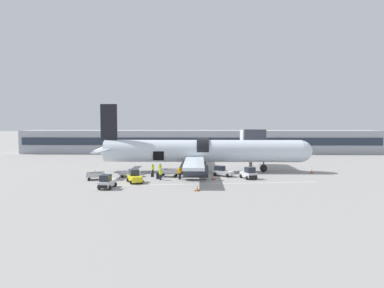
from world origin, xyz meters
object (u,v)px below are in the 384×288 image
at_px(airplane, 200,152).
at_px(baggage_cart_loading, 170,173).
at_px(baggage_tug_rear, 222,172).
at_px(ground_crew_supervisor, 153,169).
at_px(ground_crew_loader_a, 193,169).
at_px(baggage_cart_queued, 131,174).
at_px(baggage_tug_spare, 135,177).
at_px(baggage_tug_lead, 249,174).
at_px(suitcase_on_tarmac_upright, 158,176).
at_px(suitcase_on_tarmac_spare, 152,175).
at_px(ground_crew_helper, 180,172).
at_px(ground_crew_driver, 160,174).
at_px(baggage_tug_mid, 107,182).
at_px(baggage_cart_empty, 96,176).
at_px(ground_crew_loader_b, 160,168).

bearing_deg(airplane, baggage_cart_loading, -130.60).
xyz_separation_m(baggage_tug_rear, ground_crew_supervisor, (-10.47, 0.74, 0.24)).
bearing_deg(ground_crew_supervisor, ground_crew_loader_a, 6.50).
bearing_deg(baggage_cart_queued, baggage_tug_spare, -72.83).
bearing_deg(baggage_tug_lead, baggage_cart_queued, 175.36).
bearing_deg(baggage_tug_rear, baggage_tug_spare, -154.86).
height_order(baggage_cart_queued, suitcase_on_tarmac_upright, baggage_cart_queued).
bearing_deg(suitcase_on_tarmac_upright, suitcase_on_tarmac_spare, 121.09).
distance_m(ground_crew_loader_a, ground_crew_helper, 4.77).
relative_size(baggage_tug_spare, ground_crew_driver, 1.98).
relative_size(baggage_tug_mid, ground_crew_loader_a, 1.90).
xyz_separation_m(baggage_tug_spare, ground_crew_loader_a, (7.63, 7.08, 0.15)).
height_order(baggage_cart_empty, ground_crew_driver, ground_crew_driver).
xyz_separation_m(ground_crew_loader_a, suitcase_on_tarmac_spare, (-5.89, -2.44, -0.61)).
height_order(baggage_tug_mid, suitcase_on_tarmac_spare, baggage_tug_mid).
relative_size(ground_crew_driver, suitcase_on_tarmac_upright, 1.97).
bearing_deg(airplane, baggage_tug_spare, -130.89).
relative_size(baggage_tug_rear, suitcase_on_tarmac_spare, 5.23).
bearing_deg(baggage_tug_mid, suitcase_on_tarmac_upright, 52.35).
relative_size(baggage_cart_queued, ground_crew_loader_b, 2.47).
distance_m(ground_crew_driver, suitcase_on_tarmac_spare, 3.04).
height_order(airplane, baggage_cart_empty, airplane).
relative_size(baggage_tug_mid, baggage_tug_spare, 0.96).
xyz_separation_m(ground_crew_supervisor, ground_crew_helper, (4.30, -3.74, 0.10)).
bearing_deg(baggage_cart_queued, ground_crew_loader_b, 34.34).
xyz_separation_m(ground_crew_loader_a, ground_crew_helper, (-1.76, -4.43, 0.10)).
bearing_deg(ground_crew_helper, suitcase_on_tarmac_upright, 174.70).
bearing_deg(baggage_cart_queued, suitcase_on_tarmac_spare, -2.88).
bearing_deg(ground_crew_driver, suitcase_on_tarmac_spare, 119.90).
xyz_separation_m(baggage_tug_mid, baggage_cart_empty, (-3.18, 6.34, -0.24)).
bearing_deg(baggage_cart_empty, baggage_cart_queued, 30.24).
relative_size(baggage_cart_queued, ground_crew_helper, 2.17).
bearing_deg(ground_crew_loader_a, ground_crew_loader_b, 174.65).
height_order(baggage_tug_spare, suitcase_on_tarmac_spare, baggage_tug_spare).
distance_m(baggage_cart_empty, ground_crew_loader_a, 14.28).
bearing_deg(ground_crew_supervisor, airplane, 27.27).
height_order(baggage_tug_spare, ground_crew_helper, ground_crew_helper).
xyz_separation_m(baggage_tug_lead, ground_crew_driver, (-12.43, -1.35, 0.18)).
xyz_separation_m(baggage_cart_loading, ground_crew_loader_a, (3.37, 2.21, 0.29)).
height_order(baggage_tug_rear, baggage_cart_loading, baggage_tug_rear).
distance_m(baggage_cart_loading, baggage_cart_queued, 5.74).
relative_size(baggage_cart_empty, suitcase_on_tarmac_upright, 4.15).
xyz_separation_m(baggage_cart_loading, baggage_cart_queued, (-5.74, -0.07, -0.15)).
height_order(baggage_tug_mid, ground_crew_supervisor, baggage_tug_mid).
xyz_separation_m(baggage_tug_rear, suitcase_on_tarmac_upright, (-9.26, -2.71, -0.27)).
relative_size(baggage_tug_mid, suitcase_on_tarmac_spare, 5.02).
distance_m(baggage_tug_spare, ground_crew_supervisor, 6.58).
xyz_separation_m(airplane, baggage_tug_rear, (3.31, -4.43, -2.62)).
bearing_deg(baggage_tug_lead, baggage_cart_loading, 172.68).
bearing_deg(suitcase_on_tarmac_upright, baggage_cart_empty, -175.60).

